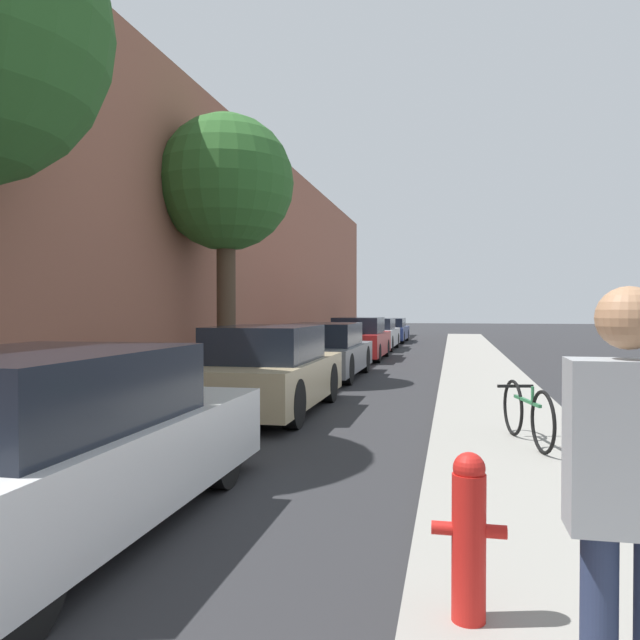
{
  "coord_description": "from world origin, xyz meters",
  "views": [
    {
      "loc": [
        2.16,
        1.65,
        1.71
      ],
      "look_at": [
        0.36,
        10.21,
        1.55
      ],
      "focal_mm": 35.39,
      "sensor_mm": 36.0,
      "label": 1
    }
  ],
  "objects_px": {
    "street_tree_far": "(226,185)",
    "bicycle": "(527,413)",
    "parked_car_white": "(45,449)",
    "parked_car_silver": "(375,334)",
    "parked_car_champagne": "(268,371)",
    "parked_car_grey": "(325,352)",
    "fire_hydrant": "(469,534)",
    "parked_car_navy": "(389,330)",
    "pedestrian": "(627,491)",
    "parked_car_red": "(359,339)"
  },
  "relations": [
    {
      "from": "pedestrian",
      "to": "parked_car_navy",
      "type": "bearing_deg",
      "value": 97.34
    },
    {
      "from": "parked_car_white",
      "to": "parked_car_navy",
      "type": "relative_size",
      "value": 1.02
    },
    {
      "from": "parked_car_silver",
      "to": "street_tree_far",
      "type": "distance_m",
      "value": 13.31
    },
    {
      "from": "parked_car_silver",
      "to": "parked_car_white",
      "type": "bearing_deg",
      "value": -89.47
    },
    {
      "from": "parked_car_champagne",
      "to": "bicycle",
      "type": "xyz_separation_m",
      "value": [
        3.81,
        -2.2,
        -0.2
      ]
    },
    {
      "from": "parked_car_navy",
      "to": "fire_hydrant",
      "type": "distance_m",
      "value": 29.06
    },
    {
      "from": "parked_car_white",
      "to": "bicycle",
      "type": "bearing_deg",
      "value": 42.86
    },
    {
      "from": "parked_car_navy",
      "to": "parked_car_champagne",
      "type": "bearing_deg",
      "value": -89.44
    },
    {
      "from": "parked_car_silver",
      "to": "bicycle",
      "type": "height_order",
      "value": "parked_car_silver"
    },
    {
      "from": "bicycle",
      "to": "parked_car_navy",
      "type": "bearing_deg",
      "value": 86.55
    },
    {
      "from": "parked_car_grey",
      "to": "fire_hydrant",
      "type": "xyz_separation_m",
      "value": [
        3.15,
        -11.95,
        -0.09
      ]
    },
    {
      "from": "parked_car_white",
      "to": "parked_car_grey",
      "type": "distance_m",
      "value": 11.06
    },
    {
      "from": "bicycle",
      "to": "parked_car_white",
      "type": "bearing_deg",
      "value": -149.95
    },
    {
      "from": "parked_car_grey",
      "to": "bicycle",
      "type": "xyz_separation_m",
      "value": [
        3.92,
        -7.51,
        -0.17
      ]
    },
    {
      "from": "parked_car_grey",
      "to": "pedestrian",
      "type": "bearing_deg",
      "value": -74.11
    },
    {
      "from": "parked_car_silver",
      "to": "bicycle",
      "type": "bearing_deg",
      "value": -77.7
    },
    {
      "from": "pedestrian",
      "to": "parked_car_red",
      "type": "bearing_deg",
      "value": 101.24
    },
    {
      "from": "parked_car_red",
      "to": "fire_hydrant",
      "type": "bearing_deg",
      "value": -79.94
    },
    {
      "from": "parked_car_grey",
      "to": "pedestrian",
      "type": "height_order",
      "value": "pedestrian"
    },
    {
      "from": "parked_car_champagne",
      "to": "bicycle",
      "type": "distance_m",
      "value": 4.4
    },
    {
      "from": "parked_car_white",
      "to": "fire_hydrant",
      "type": "distance_m",
      "value": 3.18
    },
    {
      "from": "parked_car_grey",
      "to": "bicycle",
      "type": "distance_m",
      "value": 8.47
    },
    {
      "from": "street_tree_far",
      "to": "parked_car_champagne",
      "type": "bearing_deg",
      "value": -60.4
    },
    {
      "from": "parked_car_red",
      "to": "parked_car_navy",
      "type": "distance_m",
      "value": 11.15
    },
    {
      "from": "parked_car_grey",
      "to": "pedestrian",
      "type": "xyz_separation_m",
      "value": [
        3.66,
        -12.85,
        0.42
      ]
    },
    {
      "from": "parked_car_silver",
      "to": "bicycle",
      "type": "distance_m",
      "value": 18.91
    },
    {
      "from": "parked_car_white",
      "to": "parked_car_silver",
      "type": "xyz_separation_m",
      "value": [
        -0.2,
        22.03,
        -0.03
      ]
    },
    {
      "from": "street_tree_far",
      "to": "bicycle",
      "type": "distance_m",
      "value": 9.25
    },
    {
      "from": "parked_car_white",
      "to": "parked_car_champagne",
      "type": "distance_m",
      "value": 5.75
    },
    {
      "from": "fire_hydrant",
      "to": "parked_car_silver",
      "type": "bearing_deg",
      "value": 98.09
    },
    {
      "from": "parked_car_red",
      "to": "bicycle",
      "type": "height_order",
      "value": "parked_car_red"
    },
    {
      "from": "parked_car_champagne",
      "to": "fire_hydrant",
      "type": "height_order",
      "value": "parked_car_champagne"
    },
    {
      "from": "bicycle",
      "to": "fire_hydrant",
      "type": "bearing_deg",
      "value": -112.7
    },
    {
      "from": "parked_car_white",
      "to": "parked_car_silver",
      "type": "relative_size",
      "value": 1.06
    },
    {
      "from": "parked_car_red",
      "to": "fire_hydrant",
      "type": "xyz_separation_m",
      "value": [
        3.15,
        -17.73,
        -0.1
      ]
    },
    {
      "from": "fire_hydrant",
      "to": "parked_car_grey",
      "type": "bearing_deg",
      "value": 104.76
    },
    {
      "from": "parked_car_red",
      "to": "street_tree_far",
      "type": "distance_m",
      "value": 8.59
    },
    {
      "from": "parked_car_red",
      "to": "fire_hydrant",
      "type": "height_order",
      "value": "parked_car_red"
    },
    {
      "from": "parked_car_silver",
      "to": "parked_car_navy",
      "type": "height_order",
      "value": "parked_car_silver"
    },
    {
      "from": "parked_car_white",
      "to": "parked_car_silver",
      "type": "height_order",
      "value": "parked_car_white"
    },
    {
      "from": "parked_car_silver",
      "to": "parked_car_navy",
      "type": "xyz_separation_m",
      "value": [
        0.0,
        5.97,
        -0.04
      ]
    },
    {
      "from": "fire_hydrant",
      "to": "bicycle",
      "type": "distance_m",
      "value": 4.5
    },
    {
      "from": "parked_car_grey",
      "to": "parked_car_silver",
      "type": "xyz_separation_m",
      "value": [
        -0.11,
        10.97,
        -0.02
      ]
    },
    {
      "from": "parked_car_red",
      "to": "parked_car_champagne",
      "type": "bearing_deg",
      "value": -89.43
    },
    {
      "from": "parked_car_champagne",
      "to": "parked_car_grey",
      "type": "relative_size",
      "value": 0.94
    },
    {
      "from": "parked_car_silver",
      "to": "bicycle",
      "type": "relative_size",
      "value": 2.62
    },
    {
      "from": "street_tree_far",
      "to": "bicycle",
      "type": "xyz_separation_m",
      "value": [
        5.89,
        -5.87,
        -4.03
      ]
    },
    {
      "from": "street_tree_far",
      "to": "bicycle",
      "type": "bearing_deg",
      "value": -44.9
    },
    {
      "from": "parked_car_grey",
      "to": "street_tree_far",
      "type": "bearing_deg",
      "value": -140.34
    },
    {
      "from": "parked_car_champagne",
      "to": "parked_car_silver",
      "type": "distance_m",
      "value": 16.28
    }
  ]
}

